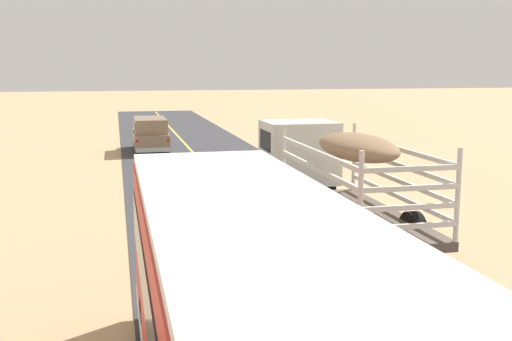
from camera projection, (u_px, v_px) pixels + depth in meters
livestock_truck at (318, 162)px, 19.79m from camera, size 2.53×9.70×3.02m
bus at (257, 334)px, 7.13m from camera, size 2.54×10.00×3.21m
car_far at (150, 133)px, 35.12m from camera, size 1.90×4.62×1.93m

